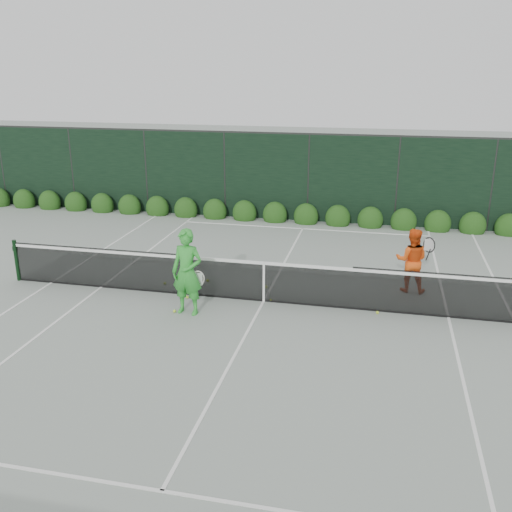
# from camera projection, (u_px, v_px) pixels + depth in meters

# --- Properties ---
(ground) EXTENTS (80.00, 80.00, 0.00)m
(ground) POSITION_uv_depth(u_px,v_px,m) (264.00, 301.00, 13.26)
(ground) COLOR gray
(ground) RESTS_ON ground
(tennis_net) EXTENTS (12.90, 0.10, 1.07)m
(tennis_net) POSITION_uv_depth(u_px,v_px,m) (263.00, 280.00, 13.10)
(tennis_net) COLOR black
(tennis_net) RESTS_ON ground
(player_woman) EXTENTS (0.74, 0.53, 1.92)m
(player_woman) POSITION_uv_depth(u_px,v_px,m) (187.00, 272.00, 12.36)
(player_woman) COLOR green
(player_woman) RESTS_ON ground
(player_man) EXTENTS (0.89, 0.65, 1.57)m
(player_man) POSITION_uv_depth(u_px,v_px,m) (412.00, 260.00, 13.64)
(player_man) COLOR #F15414
(player_man) RESTS_ON ground
(court_lines) EXTENTS (11.03, 23.83, 0.01)m
(court_lines) POSITION_uv_depth(u_px,v_px,m) (264.00, 301.00, 13.26)
(court_lines) COLOR white
(court_lines) RESTS_ON ground
(windscreen_fence) EXTENTS (32.00, 21.07, 3.06)m
(windscreen_fence) POSITION_uv_depth(u_px,v_px,m) (233.00, 281.00, 10.27)
(windscreen_fence) COLOR black
(windscreen_fence) RESTS_ON ground
(hedge_row) EXTENTS (31.66, 0.65, 0.94)m
(hedge_row) POSITION_uv_depth(u_px,v_px,m) (306.00, 217.00, 19.81)
(hedge_row) COLOR black
(hedge_row) RESTS_ON ground
(tennis_balls) EXTENTS (5.31, 2.06, 0.07)m
(tennis_balls) POSITION_uv_depth(u_px,v_px,m) (234.00, 295.00, 13.53)
(tennis_balls) COLOR #C6E132
(tennis_balls) RESTS_ON ground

